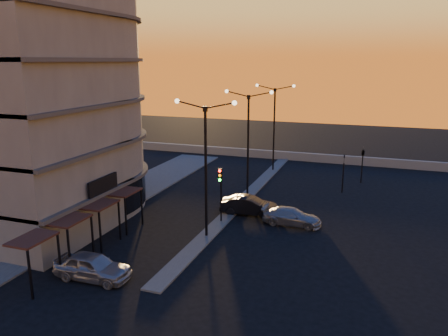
% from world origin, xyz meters
% --- Properties ---
extents(ground, '(120.00, 120.00, 0.00)m').
position_xyz_m(ground, '(0.00, 0.00, 0.00)').
color(ground, black).
rests_on(ground, ground).
extents(sidewalk_west, '(5.00, 40.00, 0.12)m').
position_xyz_m(sidewalk_west, '(-10.50, 4.00, 0.06)').
color(sidewalk_west, '#464644').
rests_on(sidewalk_west, ground).
extents(median, '(1.20, 36.00, 0.12)m').
position_xyz_m(median, '(0.00, 10.00, 0.06)').
color(median, '#464644').
rests_on(median, ground).
extents(parapet, '(44.00, 0.50, 1.00)m').
position_xyz_m(parapet, '(2.00, 26.00, 0.50)').
color(parapet, gray).
rests_on(parapet, ground).
extents(building, '(14.35, 17.08, 25.00)m').
position_xyz_m(building, '(-14.00, 0.03, 11.91)').
color(building, '#69645C').
rests_on(building, ground).
extents(streetlamp_near, '(4.32, 0.32, 9.51)m').
position_xyz_m(streetlamp_near, '(0.00, 0.00, 5.59)').
color(streetlamp_near, black).
rests_on(streetlamp_near, ground).
extents(streetlamp_mid, '(4.32, 0.32, 9.51)m').
position_xyz_m(streetlamp_mid, '(0.00, 10.00, 5.59)').
color(streetlamp_mid, black).
rests_on(streetlamp_mid, ground).
extents(streetlamp_far, '(4.32, 0.32, 9.51)m').
position_xyz_m(streetlamp_far, '(0.00, 20.00, 5.59)').
color(streetlamp_far, black).
rests_on(streetlamp_far, ground).
extents(traffic_light_main, '(0.28, 0.44, 4.25)m').
position_xyz_m(traffic_light_main, '(0.00, 2.87, 2.89)').
color(traffic_light_main, black).
rests_on(traffic_light_main, ground).
extents(signal_east_a, '(0.13, 0.16, 3.60)m').
position_xyz_m(signal_east_a, '(8.00, 14.00, 1.93)').
color(signal_east_a, black).
rests_on(signal_east_a, ground).
extents(signal_east_b, '(0.42, 1.99, 3.60)m').
position_xyz_m(signal_east_b, '(9.50, 18.00, 3.10)').
color(signal_east_b, black).
rests_on(signal_east_b, ground).
extents(car_hatchback, '(4.48, 1.90, 1.51)m').
position_xyz_m(car_hatchback, '(-3.78, -7.72, 0.76)').
color(car_hatchback, '#989A9F').
rests_on(car_hatchback, ground).
extents(car_sedan, '(4.61, 1.95, 1.48)m').
position_xyz_m(car_sedan, '(1.50, 5.37, 0.74)').
color(car_sedan, black).
rests_on(car_sedan, ground).
extents(car_wagon, '(4.41, 1.84, 1.27)m').
position_xyz_m(car_wagon, '(5.15, 4.29, 0.64)').
color(car_wagon, gray).
rests_on(car_wagon, ground).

